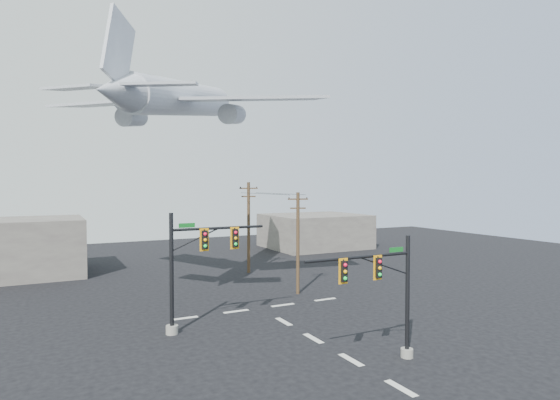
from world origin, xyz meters
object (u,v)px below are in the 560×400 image
utility_pole_a (298,241)px  utility_pole_b (249,225)px  signal_mast_near (388,295)px  airliner (182,99)px  signal_mast_far (193,268)px

utility_pole_a → utility_pole_b: 10.99m
signal_mast_near → airliner: size_ratio=0.29×
signal_mast_near → utility_pole_a: utility_pole_a is taller
utility_pole_b → airliner: (-9.00, -6.34, 11.87)m
signal_mast_near → signal_mast_far: bearing=128.2°
airliner → signal_mast_far: bearing=-154.6°
signal_mast_far → utility_pole_b: utility_pole_b is taller
signal_mast_near → airliner: bearing=105.1°
utility_pole_a → airliner: airliner is taller
signal_mast_near → airliner: 25.19m
signal_mast_far → airliner: 16.84m
signal_mast_far → utility_pole_a: utility_pole_a is taller
signal_mast_far → signal_mast_near: bearing=-51.8°
signal_mast_near → signal_mast_far: 12.72m
utility_pole_b → airliner: bearing=-123.3°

